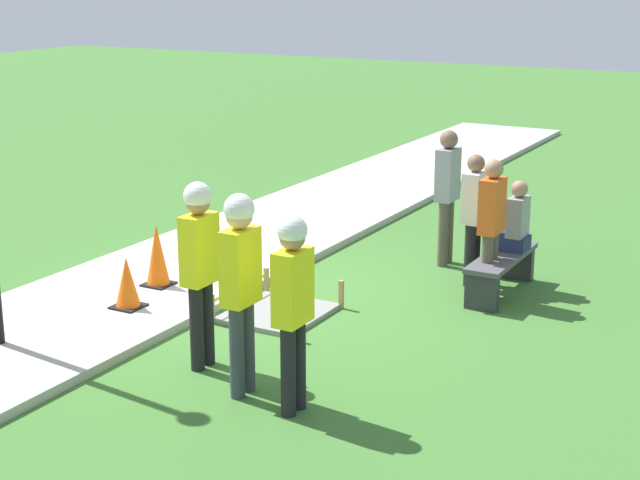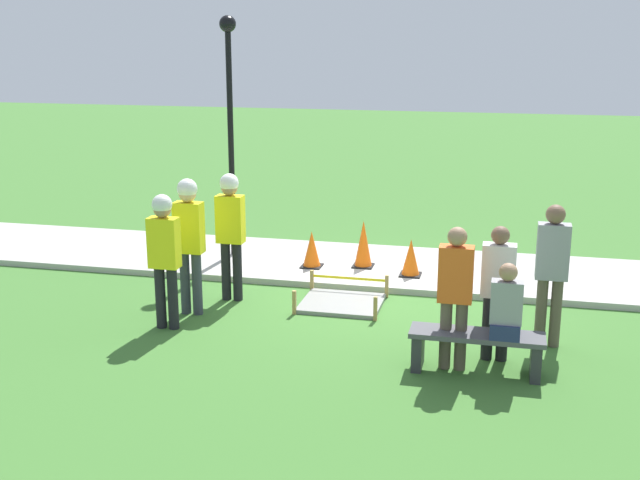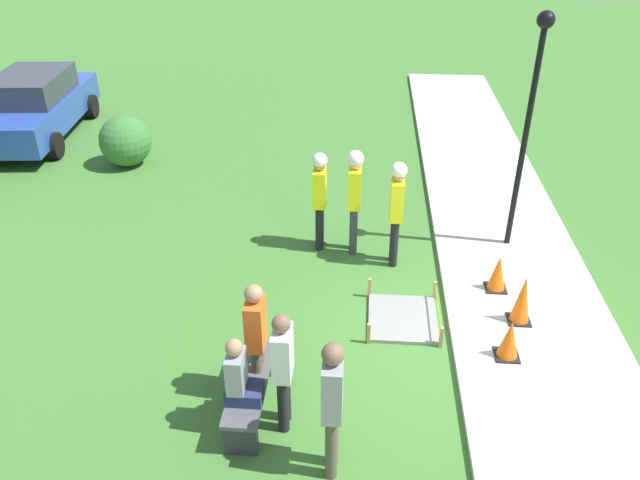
# 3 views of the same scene
# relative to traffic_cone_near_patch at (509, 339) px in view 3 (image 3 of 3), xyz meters

# --- Properties ---
(ground_plane) EXTENTS (60.00, 60.00, 0.00)m
(ground_plane) POSITION_rel_traffic_cone_near_patch_xyz_m (0.44, 0.73, -0.39)
(ground_plane) COLOR #3D702D
(sidewalk) EXTENTS (28.00, 2.52, 0.10)m
(sidewalk) POSITION_rel_traffic_cone_near_patch_xyz_m (0.44, -0.53, -0.34)
(sidewalk) COLOR #ADAAA3
(sidewalk) RESTS_ON ground_plane
(wet_concrete_patch) EXTENTS (1.22, 1.10, 0.35)m
(wet_concrete_patch) POSITION_rel_traffic_cone_near_patch_xyz_m (0.83, 1.42, -0.36)
(wet_concrete_patch) COLOR gray
(wet_concrete_patch) RESTS_ON ground_plane
(traffic_cone_near_patch) EXTENTS (0.34, 0.34, 0.60)m
(traffic_cone_near_patch) POSITION_rel_traffic_cone_near_patch_xyz_m (0.00, 0.00, 0.00)
(traffic_cone_near_patch) COLOR black
(traffic_cone_near_patch) RESTS_ON sidewalk
(traffic_cone_far_patch) EXTENTS (0.34, 0.34, 0.79)m
(traffic_cone_far_patch) POSITION_rel_traffic_cone_near_patch_xyz_m (0.83, -0.33, 0.09)
(traffic_cone_far_patch) COLOR black
(traffic_cone_far_patch) RESTS_ON sidewalk
(traffic_cone_sidewalk_edge) EXTENTS (0.34, 0.34, 0.61)m
(traffic_cone_sidewalk_edge) POSITION_rel_traffic_cone_near_patch_xyz_m (1.67, -0.12, 0.00)
(traffic_cone_sidewalk_edge) COLOR black
(traffic_cone_sidewalk_edge) RESTS_ON sidewalk
(park_bench) EXTENTS (1.56, 0.44, 0.50)m
(park_bench) POSITION_rel_traffic_cone_near_patch_xyz_m (-1.19, 3.42, -0.05)
(park_bench) COLOR #2D2D33
(park_bench) RESTS_ON ground_plane
(person_seated_on_bench) EXTENTS (0.36, 0.44, 0.89)m
(person_seated_on_bench) POSITION_rel_traffic_cone_near_patch_xyz_m (-1.51, 3.47, 0.45)
(person_seated_on_bench) COLOR navy
(person_seated_on_bench) RESTS_ON park_bench
(worker_supervisor) EXTENTS (0.40, 0.27, 1.85)m
(worker_supervisor) POSITION_rel_traffic_cone_near_patch_xyz_m (2.95, 2.87, 0.72)
(worker_supervisor) COLOR black
(worker_supervisor) RESTS_ON ground_plane
(worker_assistant) EXTENTS (0.40, 0.28, 1.96)m
(worker_assistant) POSITION_rel_traffic_cone_near_patch_xyz_m (2.85, 2.25, 0.80)
(worker_assistant) COLOR #383D47
(worker_assistant) RESTS_ON ground_plane
(worker_trainee) EXTENTS (0.40, 0.28, 1.92)m
(worker_trainee) POSITION_rel_traffic_cone_near_patch_xyz_m (2.50, 1.54, 0.78)
(worker_trainee) COLOR black
(worker_trainee) RESTS_ON ground_plane
(bystander_in_orange_shirt) EXTENTS (0.40, 0.23, 1.74)m
(bystander_in_orange_shirt) POSITION_rel_traffic_cone_near_patch_xyz_m (-0.91, 3.36, 0.59)
(bystander_in_orange_shirt) COLOR brown
(bystander_in_orange_shirt) RESTS_ON ground_plane
(bystander_in_gray_shirt) EXTENTS (0.40, 0.22, 1.69)m
(bystander_in_gray_shirt) POSITION_rel_traffic_cone_near_patch_xyz_m (-1.39, 2.96, 0.56)
(bystander_in_gray_shirt) COLOR black
(bystander_in_gray_shirt) RESTS_ON ground_plane
(bystander_in_white_shirt) EXTENTS (0.40, 0.24, 1.85)m
(bystander_in_white_shirt) POSITION_rel_traffic_cone_near_patch_xyz_m (-2.04, 2.34, 0.66)
(bystander_in_white_shirt) COLOR brown
(bystander_in_white_shirt) RESTS_ON ground_plane
(lamppost_near) EXTENTS (0.28, 0.28, 4.08)m
(lamppost_near) POSITION_rel_traffic_cone_near_patch_xyz_m (3.20, -0.57, 2.36)
(lamppost_near) COLOR black
(lamppost_near) RESTS_ON sidewalk
(parked_car_blue) EXTENTS (4.93, 2.38, 1.65)m
(parked_car_blue) POSITION_rel_traffic_cone_near_patch_xyz_m (8.01, 10.61, 0.44)
(parked_car_blue) COLOR #28479E
(parked_car_blue) RESTS_ON ground_plane
(shrub_rounded_near) EXTENTS (1.19, 1.19, 1.19)m
(shrub_rounded_near) POSITION_rel_traffic_cone_near_patch_xyz_m (6.37, 7.69, 0.20)
(shrub_rounded_near) COLOR #387033
(shrub_rounded_near) RESTS_ON ground_plane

